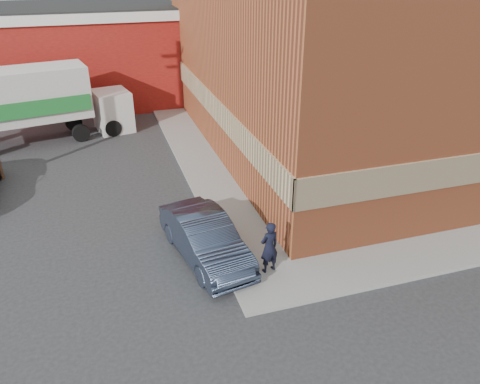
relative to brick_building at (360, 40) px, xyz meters
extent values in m
plane|color=#28282B|center=(-8.50, -9.00, -4.68)|extent=(90.00, 90.00, 0.00)
cube|color=#A44B2A|center=(0.00, 0.00, -0.18)|extent=(14.00, 18.00, 9.00)
cube|color=tan|center=(-7.04, 0.00, -2.38)|extent=(0.08, 18.16, 1.00)
cube|color=gray|center=(-1.00, -9.90, -4.62)|extent=(16.00, 1.80, 0.12)
cube|color=gray|center=(-7.90, 0.00, -4.62)|extent=(1.80, 18.00, 0.12)
cube|color=maroon|center=(-14.50, 11.00, -2.18)|extent=(16.00, 8.00, 5.00)
cube|color=silver|center=(-14.50, 11.00, 0.57)|extent=(16.30, 8.30, 0.50)
cube|color=black|center=(-14.50, 11.00, 0.87)|extent=(16.00, 8.00, 0.10)
imported|color=black|center=(-7.80, -9.25, -3.78)|extent=(0.65, 0.50, 1.57)
imported|color=#2A3246|center=(-9.32, -7.93, -4.00)|extent=(2.19, 4.37, 1.38)
cube|color=silver|center=(-14.94, 4.00, -2.33)|extent=(5.85, 3.23, 2.39)
cube|color=#207A31|center=(-14.73, 2.91, -2.70)|extent=(5.25, 1.04, 0.74)
cube|color=silver|center=(-11.41, 4.69, -3.67)|extent=(2.02, 2.31, 2.03)
cylinder|color=black|center=(-12.77, 3.49, -4.27)|extent=(0.87, 0.43, 0.83)
cylinder|color=black|center=(-13.13, 5.30, -4.27)|extent=(0.87, 0.43, 0.83)
cylinder|color=black|center=(-11.24, 3.79, -4.27)|extent=(0.87, 0.43, 0.83)
cylinder|color=black|center=(-11.59, 5.60, -4.27)|extent=(0.87, 0.43, 0.83)
camera|label=1|loc=(-11.86, -19.40, 3.54)|focal=35.00mm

